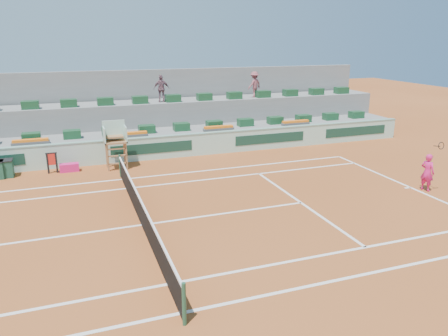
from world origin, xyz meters
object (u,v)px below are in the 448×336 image
Objects in this scene: drink_cooler_a at (4,168)px; tennis_player at (427,172)px; player_bag at (69,168)px; umpire_chair at (115,138)px.

tennis_player reaches higher than drink_cooler_a.
player_bag is 2.90m from drink_cooler_a.
player_bag is at bearing 150.71° from tennis_player.
tennis_player is at bearing -29.29° from player_bag.
umpire_chair is at bearing -2.79° from drink_cooler_a.
umpire_chair is 1.05× the size of tennis_player.
tennis_player is at bearing -33.19° from umpire_chair.
drink_cooler_a is (-2.89, 0.11, 0.22)m from player_bag.
drink_cooler_a is 0.37× the size of tennis_player.
player_bag is at bearing 176.34° from umpire_chair.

